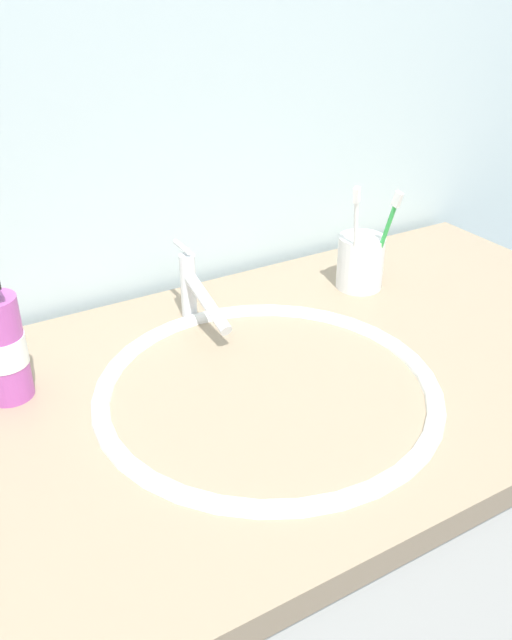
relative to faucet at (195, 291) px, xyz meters
The scene contains 8 objects.
tiled_wall_back 0.28m from the faucet, 79.40° to the left, with size 2.42×0.04×2.40m, color silver.
vanity_counter 0.54m from the faucet, 80.59° to the right, with size 1.22×0.61×0.92m.
sink_basin 0.23m from the faucet, 90.00° to the right, with size 0.45×0.45×0.13m.
faucet is the anchor object (origin of this frame).
toothbrush_cup 0.29m from the faucet, ahead, with size 0.08×0.08×0.09m, color white.
toothbrush_green 0.32m from the faucet, 12.23° to the right, with size 0.02×0.06×0.18m.
toothbrush_white 0.27m from the faucet, 10.36° to the right, with size 0.03×0.02×0.18m.
soap_dispenser 0.29m from the faucet, 169.81° to the right, with size 0.06×0.06×0.18m.
Camera 1 is at (-0.40, -0.63, 1.42)m, focal length 37.45 mm.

